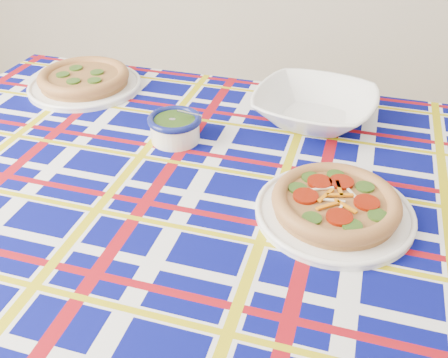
# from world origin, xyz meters

# --- Properties ---
(dining_table) EXTENTS (1.87, 1.40, 0.78)m
(dining_table) POSITION_xyz_m (-0.30, 0.26, 0.71)
(dining_table) COLOR brown
(dining_table) RESTS_ON floor
(tablecloth) EXTENTS (1.91, 1.45, 0.11)m
(tablecloth) POSITION_xyz_m (-0.30, 0.26, 0.73)
(tablecloth) COLOR #050962
(tablecloth) RESTS_ON dining_table
(main_focaccia_plate) EXTENTS (0.39, 0.39, 0.06)m
(main_focaccia_plate) POSITION_xyz_m (-0.12, 0.18, 0.82)
(main_focaccia_plate) COLOR #936134
(main_focaccia_plate) RESTS_ON tablecloth
(pesto_bowl) EXTENTS (0.17, 0.17, 0.08)m
(pesto_bowl) POSITION_xyz_m (-0.45, 0.45, 0.83)
(pesto_bowl) COLOR #1C350E
(pesto_bowl) RESTS_ON tablecloth
(serving_bowl) EXTENTS (0.39, 0.39, 0.07)m
(serving_bowl) POSITION_xyz_m (-0.12, 0.56, 0.82)
(serving_bowl) COLOR white
(serving_bowl) RESTS_ON tablecloth
(second_focaccia_plate) EXTENTS (0.40, 0.40, 0.06)m
(second_focaccia_plate) POSITION_xyz_m (-0.75, 0.73, 0.82)
(second_focaccia_plate) COLOR #936134
(second_focaccia_plate) RESTS_ON tablecloth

